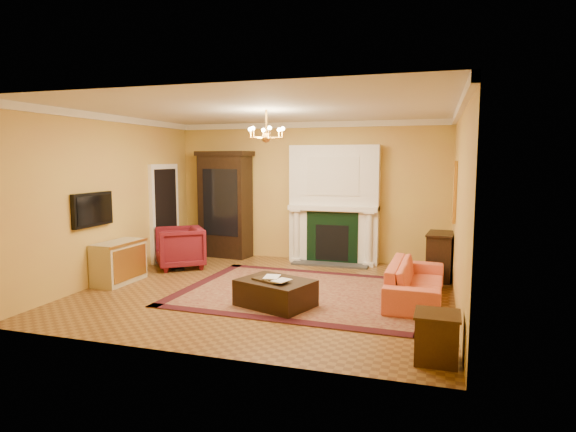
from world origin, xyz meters
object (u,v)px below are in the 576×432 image
at_px(coral_sofa, 416,275).
at_px(leather_ottoman, 275,293).
at_px(end_table, 437,339).
at_px(console_table, 440,257).
at_px(china_cabinet, 225,207).
at_px(pedestal_table, 177,251).
at_px(commode, 119,262).
at_px(wingback_armchair, 180,245).

xyz_separation_m(coral_sofa, leather_ottoman, (-2.00, -0.97, -0.19)).
xyz_separation_m(end_table, console_table, (0.06, 3.82, 0.16)).
distance_m(console_table, leather_ottoman, 3.42).
relative_size(china_cabinet, coral_sofa, 1.11).
relative_size(china_cabinet, pedestal_table, 3.49).
bearing_deg(pedestal_table, commode, -113.33).
relative_size(wingback_armchair, coral_sofa, 0.45).
bearing_deg(coral_sofa, commode, 96.62).
bearing_deg(commode, wingback_armchair, 73.64).
xyz_separation_m(china_cabinet, console_table, (4.66, -0.81, -0.72)).
height_order(commode, console_table, console_table).
bearing_deg(console_table, end_table, -85.00).
relative_size(commode, console_table, 1.20).
distance_m(china_cabinet, commode, 2.97).
xyz_separation_m(china_cabinet, wingback_armchair, (-0.40, -1.36, -0.68)).
bearing_deg(coral_sofa, pedestal_table, 82.73).
bearing_deg(coral_sofa, wingback_armchair, 80.44).
height_order(pedestal_table, commode, commode).
height_order(china_cabinet, leather_ottoman, china_cabinet).
bearing_deg(commode, pedestal_table, 68.35).
height_order(console_table, leather_ottoman, console_table).
xyz_separation_m(commode, console_table, (5.51, 1.93, 0.05)).
height_order(china_cabinet, commode, china_cabinet).
bearing_deg(end_table, commode, 160.87).
height_order(china_cabinet, console_table, china_cabinet).
bearing_deg(china_cabinet, pedestal_table, -95.10).
distance_m(china_cabinet, coral_sofa, 4.92).
height_order(wingback_armchair, commode, wingback_armchair).
distance_m(end_table, console_table, 3.82).
bearing_deg(leather_ottoman, wingback_armchair, 164.70).
relative_size(end_table, console_table, 0.62).
bearing_deg(commode, coral_sofa, 6.52).
bearing_deg(wingback_armchair, china_cabinet, 126.47).
distance_m(coral_sofa, end_table, 2.35).
bearing_deg(china_cabinet, commode, -99.97).
bearing_deg(leather_ottoman, end_table, -10.45).
relative_size(china_cabinet, wingback_armchair, 2.47).
bearing_deg(wingback_armchair, commode, -55.19).
height_order(end_table, leather_ottoman, end_table).
height_order(china_cabinet, pedestal_table, china_cabinet).
relative_size(wingback_armchair, commode, 0.92).
relative_size(commode, end_table, 1.93).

